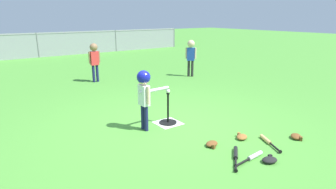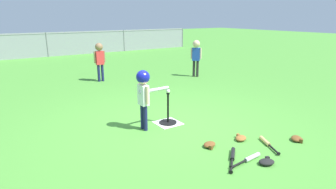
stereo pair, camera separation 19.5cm
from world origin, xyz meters
TOP-DOWN VIEW (x-y plane):
  - ground_plane at (0.00, 0.00)m, footprint 60.00×60.00m
  - home_plate at (0.01, 0.16)m, footprint 0.44×0.44m
  - batting_tee at (0.01, 0.16)m, footprint 0.32×0.32m
  - baseball_on_tee at (0.01, 0.16)m, footprint 0.07×0.07m
  - batter_child at (-0.49, 0.14)m, footprint 0.63×0.30m
  - fielder_deep_left at (0.22, 4.14)m, footprint 0.34×0.23m
  - fielder_near_left at (3.03, 3.08)m, footprint 0.26×0.27m
  - spare_bat_silver at (0.17, -1.63)m, footprint 0.59×0.10m
  - spare_bat_wood at (0.78, -1.44)m, footprint 0.30×0.54m
  - spare_bat_black at (0.02, -1.45)m, footprint 0.53×0.48m
  - glove_by_plate at (0.57, -1.10)m, footprint 0.27×0.24m
  - glove_near_bats at (-0.00, -1.00)m, footprint 0.25×0.22m
  - glove_tossed_aside at (1.30, -1.61)m, footprint 0.27×0.25m
  - glove_outfield_drop at (0.28, -1.82)m, footprint 0.25×0.21m
  - outfield_fence at (0.00, 10.56)m, footprint 16.06×0.06m

SIDE VIEW (x-z plane):
  - ground_plane at x=0.00m, z-range 0.00..0.00m
  - home_plate at x=0.01m, z-range 0.00..0.01m
  - spare_bat_wood at x=0.78m, z-range 0.00..0.06m
  - spare_bat_black at x=0.02m, z-range 0.00..0.06m
  - spare_bat_silver at x=0.17m, z-range 0.00..0.06m
  - glove_by_plate at x=0.57m, z-range 0.00..0.07m
  - glove_near_bats at x=0.00m, z-range 0.00..0.07m
  - glove_tossed_aside at x=1.30m, z-range 0.00..0.07m
  - glove_outfield_drop at x=0.28m, z-range 0.00..0.07m
  - batting_tee at x=0.01m, z-range -0.20..0.37m
  - baseball_on_tee at x=0.01m, z-range 0.58..0.65m
  - outfield_fence at x=0.00m, z-range 0.04..1.19m
  - fielder_deep_left at x=0.22m, z-range 0.16..1.31m
  - batter_child at x=-0.49m, z-range 0.22..1.27m
  - fielder_near_left at x=3.03m, z-range 0.17..1.34m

